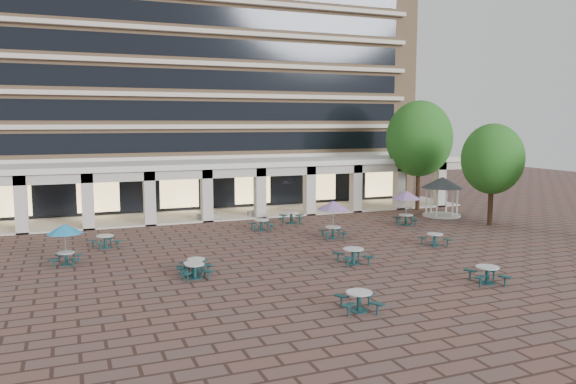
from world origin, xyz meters
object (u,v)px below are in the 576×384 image
object	(u,v)px
picnic_table_0	(195,270)
planter_left	(207,214)
picnic_table_1	(353,255)
picnic_table_2	(359,299)
gazebo	(442,187)
planter_right	(257,211)

from	to	relation	value
picnic_table_0	planter_left	world-z (taller)	planter_left
picnic_table_1	picnic_table_0	bearing A→B (deg)	-179.13
planter_left	picnic_table_2	bearing A→B (deg)	-88.12
picnic_table_2	gazebo	xyz separation A→B (m)	(17.14, 17.65, 1.88)
gazebo	planter_left	world-z (taller)	gazebo
picnic_table_2	picnic_table_0	bearing A→B (deg)	138.90
planter_right	picnic_table_2	bearing A→B (deg)	-98.28
picnic_table_2	picnic_table_1	bearing A→B (deg)	76.94
gazebo	planter_left	xyz separation A→B (m)	(-17.88, 4.98, -1.83)
gazebo	picnic_table_1	bearing A→B (deg)	-141.65
picnic_table_0	picnic_table_2	world-z (taller)	picnic_table_2
gazebo	planter_right	distance (m)	14.84
gazebo	planter_right	world-z (taller)	gazebo
planter_left	planter_right	bearing A→B (deg)	0.00
picnic_table_0	planter_right	distance (m)	17.65
planter_left	gazebo	bearing A→B (deg)	-15.57
picnic_table_0	planter_right	xyz separation A→B (m)	(8.36, 15.55, 0.03)
gazebo	planter_left	size ratio (longest dim) A/B	2.23
picnic_table_2	gazebo	distance (m)	24.68
picnic_table_2	planter_left	size ratio (longest dim) A/B	1.35
planter_left	picnic_table_1	bearing A→B (deg)	-75.59
gazebo	picnic_table_0	bearing A→B (deg)	-154.55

